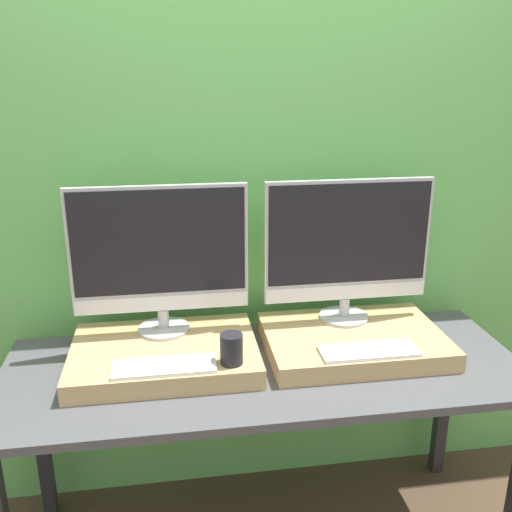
% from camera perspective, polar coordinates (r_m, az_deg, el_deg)
% --- Properties ---
extents(wall_back, '(8.00, 0.04, 2.60)m').
position_cam_1_polar(wall_back, '(2.26, -0.86, 5.94)').
color(wall_back, '#66B75B').
rests_on(wall_back, ground_plane).
extents(workbench, '(1.84, 0.69, 0.78)m').
position_cam_1_polar(workbench, '(2.10, 0.85, -12.79)').
color(workbench, '#47474C').
rests_on(workbench, ground_plane).
extents(wooden_riser_left, '(0.65, 0.46, 0.07)m').
position_cam_1_polar(wooden_riser_left, '(2.08, -9.12, -9.70)').
color(wooden_riser_left, tan).
rests_on(wooden_riser_left, workbench).
extents(monitor_left, '(0.63, 0.19, 0.55)m').
position_cam_1_polar(monitor_left, '(2.06, -9.59, 0.11)').
color(monitor_left, '#B2B2B7').
rests_on(monitor_left, wooden_riser_left).
extents(keyboard_left, '(0.34, 0.12, 0.01)m').
position_cam_1_polar(keyboard_left, '(1.92, -9.17, -10.83)').
color(keyboard_left, silver).
rests_on(keyboard_left, wooden_riser_left).
extents(mug, '(0.08, 0.08, 0.10)m').
position_cam_1_polar(mug, '(1.90, -2.47, -9.27)').
color(mug, black).
rests_on(mug, wooden_riser_left).
extents(wooden_riser_right, '(0.65, 0.46, 0.07)m').
position_cam_1_polar(wooden_riser_right, '(2.18, 9.71, -8.35)').
color(wooden_riser_right, tan).
rests_on(wooden_riser_right, workbench).
extents(monitor_right, '(0.63, 0.19, 0.55)m').
position_cam_1_polar(monitor_right, '(2.16, 9.16, 1.01)').
color(monitor_right, '#B2B2B7').
rests_on(monitor_right, wooden_riser_right).
extents(keyboard_right, '(0.34, 0.12, 0.01)m').
position_cam_1_polar(keyboard_right, '(2.02, 11.20, -9.26)').
color(keyboard_right, silver).
rests_on(keyboard_right, wooden_riser_right).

